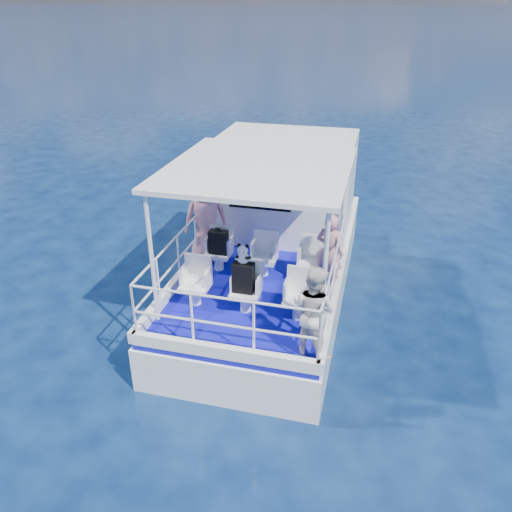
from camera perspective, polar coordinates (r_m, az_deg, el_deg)
The scene contains 20 objects.
ground at distance 9.96m, azimuth 0.56°, elevation -7.18°, with size 2000.00×2000.00×0.00m, color #08183D.
hull at distance 10.78m, azimuth 1.83°, elevation -4.28°, with size 3.00×7.00×1.60m, color white.
deck at distance 10.36m, azimuth 1.90°, elevation -0.26°, with size 2.90×6.90×0.10m, color #0D0BA1.
cabin at distance 11.08m, azimuth 3.47°, elevation 8.04°, with size 2.85×2.00×2.20m, color white.
canopy at distance 8.41m, azimuth 0.32°, elevation 10.01°, with size 3.00×3.20×0.08m, color white.
canopy_posts at distance 8.76m, azimuth 0.22°, elevation 2.78°, with size 2.77×2.97×2.20m.
railings at distance 8.75m, azimuth -0.30°, elevation -1.65°, with size 2.84×3.59×1.00m, color white, non-canonical shape.
seat_port_fwd at distance 9.78m, azimuth -4.26°, elevation -0.50°, with size 0.48×0.46×0.38m, color white.
seat_center_fwd at distance 9.56m, azimuth 0.87°, elevation -1.12°, with size 0.48×0.46×0.38m, color white.
seat_stbd_fwd at distance 9.42m, azimuth 6.20°, elevation -1.75°, with size 0.48×0.46×0.38m, color white.
seat_port_aft at distance 8.72m, azimuth -6.92°, elevation -4.33°, with size 0.48×0.46×0.38m, color white.
seat_center_aft at distance 8.47m, azimuth -1.19°, elevation -5.15°, with size 0.48×0.46×0.38m, color white.
seat_stbd_aft at distance 8.31m, azimuth 4.83°, elevation -5.95°, with size 0.48×0.46×0.38m, color white.
passenger_port_fwd at distance 9.88m, azimuth -5.73°, elevation 4.19°, with size 0.66×0.47×1.77m, color pink.
passenger_stbd_fwd at distance 8.98m, azimuth 8.40°, elevation 0.45°, with size 0.53×0.35×1.45m, color #CE858C.
passenger_stbd_aft at distance 7.27m, azimuth 6.55°, elevation -6.34°, with size 0.70×0.55×1.45m, color silver.
backpack_port at distance 9.55m, azimuth -4.31°, elevation 1.59°, with size 0.35×0.20×0.46m, color black.
backpack_center at distance 8.24m, azimuth -1.45°, elevation -2.50°, with size 0.35×0.20×0.52m, color black.
compact_camera at distance 9.45m, azimuth -4.40°, elevation 3.05°, with size 0.10×0.06×0.06m, color black.
panda at distance 8.05m, azimuth -1.50°, elevation 0.26°, with size 0.22×0.19×0.34m, color white, non-canonical shape.
Camera 1 is at (1.94, -8.00, 5.61)m, focal length 35.00 mm.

